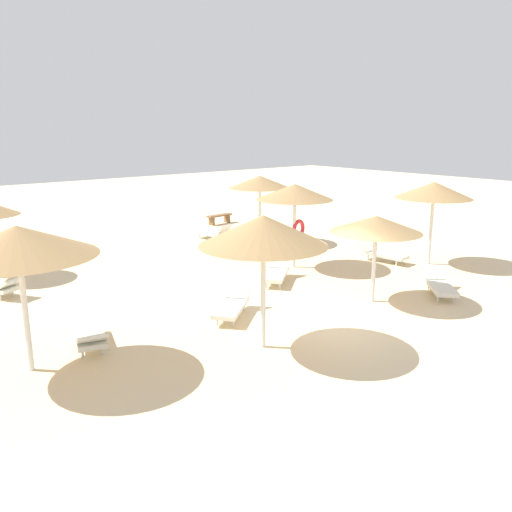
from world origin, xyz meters
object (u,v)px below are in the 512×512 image
object	(u,v)px
parasol_3	(263,231)
lounger_3	(232,305)
parasol_6	(17,242)
lounger_4	(440,284)
parasol_2	(434,190)
lounger_6	(90,335)
parasol_1	(295,193)
lounger_2	(382,253)
lounger_1	(277,272)
parasol_5	(260,182)
lounger_5	(214,233)
bench_0	(220,217)
parasol_4	(376,225)

from	to	relation	value
parasol_3	lounger_3	size ratio (longest dim) A/B	1.69
parasol_6	lounger_3	size ratio (longest dim) A/B	1.70
parasol_6	lounger_4	world-z (taller)	parasol_6
parasol_2	lounger_6	size ratio (longest dim) A/B	1.52
parasol_1	lounger_2	distance (m)	4.27
lounger_1	parasol_5	bearing A→B (deg)	55.40
parasol_2	parasol_5	size ratio (longest dim) A/B	1.04
parasol_5	lounger_5	bearing A→B (deg)	124.76
lounger_4	lounger_5	size ratio (longest dim) A/B	0.94
bench_0	parasol_1	bearing A→B (deg)	-108.81
parasol_1	parasol_3	xyz separation A→B (m)	(-5.49, -4.74, 0.04)
parasol_6	bench_0	size ratio (longest dim) A/B	2.05
parasol_4	lounger_4	distance (m)	3.03
parasol_2	bench_0	size ratio (longest dim) A/B	2.00
parasol_5	bench_0	distance (m)	5.58
parasol_2	lounger_3	size ratio (longest dim) A/B	1.66
lounger_3	lounger_4	xyz separation A→B (m)	(6.03, -2.55, -0.01)
parasol_1	parasol_5	bearing A→B (deg)	66.94
parasol_4	parasol_5	world-z (taller)	parasol_5
lounger_2	lounger_3	world-z (taller)	lounger_3
parasol_2	bench_0	world-z (taller)	parasol_2
parasol_3	lounger_1	xyz separation A→B (m)	(3.78, 3.76, -2.45)
parasol_5	parasol_6	distance (m)	13.40
parasol_6	lounger_2	xyz separation A→B (m)	(13.22, 0.99, -2.48)
parasol_4	bench_0	bearing A→B (deg)	73.49
parasol_2	parasol_3	size ratio (longest dim) A/B	0.98
lounger_2	parasol_5	bearing A→B (deg)	105.18
parasol_2	lounger_2	size ratio (longest dim) A/B	1.55
parasol_5	bench_0	size ratio (longest dim) A/B	1.92
lounger_2	lounger_4	distance (m)	4.13
parasol_3	lounger_1	size ratio (longest dim) A/B	1.68
parasol_5	lounger_4	size ratio (longest dim) A/B	1.64
lounger_6	lounger_1	bearing A→B (deg)	10.23
parasol_5	lounger_2	world-z (taller)	parasol_5
parasol_3	lounger_2	bearing A→B (deg)	20.27
parasol_1	lounger_5	world-z (taller)	parasol_1
parasol_3	lounger_4	distance (m)	7.16
lounger_4	lounger_6	world-z (taller)	lounger_4
parasol_5	parasol_6	world-z (taller)	parasol_6
parasol_6	lounger_2	bearing A→B (deg)	4.27
parasol_4	lounger_4	size ratio (longest dim) A/B	1.45
lounger_5	bench_0	distance (m)	4.04
parasol_3	lounger_4	world-z (taller)	parasol_3
lounger_2	lounger_6	xyz separation A→B (m)	(-11.80, -0.69, 0.00)
lounger_2	parasol_6	bearing A→B (deg)	-175.73
lounger_1	lounger_4	distance (m)	5.13
parasol_4	lounger_5	xyz separation A→B (m)	(1.33, 9.98, -1.97)
parasol_2	lounger_5	xyz separation A→B (m)	(-3.74, 8.60, -2.43)
parasol_1	lounger_4	bearing A→B (deg)	-76.76
parasol_5	lounger_6	xyz separation A→B (m)	(-10.31, -6.17, -2.36)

